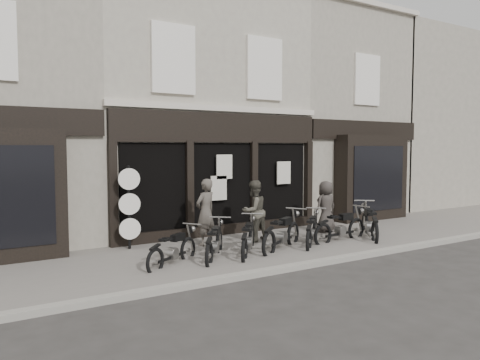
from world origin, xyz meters
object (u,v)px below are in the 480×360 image
advert_sign_post (129,211)px  motorcycle_4 (312,233)px  motorcycle_1 (215,246)px  motorcycle_3 (282,236)px  motorcycle_2 (248,242)px  motorcycle_0 (173,252)px  man_centre (254,211)px  man_left (206,212)px  motorcycle_6 (370,226)px  motorcycle_5 (341,230)px  man_right (326,207)px

advert_sign_post → motorcycle_4: bearing=-13.5°
motorcycle_1 → motorcycle_3: 2.05m
motorcycle_2 → motorcycle_0: bearing=128.7°
motorcycle_0 → man_centre: 3.34m
motorcycle_1 → man_left: 1.61m
motorcycle_4 → advert_sign_post: advert_sign_post is taller
motorcycle_1 → motorcycle_6: size_ratio=0.88×
advert_sign_post → motorcycle_3: bearing=-20.2°
motorcycle_0 → motorcycle_5: 5.32m
motorcycle_0 → motorcycle_6: 6.48m
motorcycle_0 → motorcycle_2: bearing=-33.3°
motorcycle_2 → man_right: 3.98m
motorcycle_5 → man_centre: 2.63m
motorcycle_6 → man_left: size_ratio=1.09×
motorcycle_0 → motorcycle_2: (2.08, -0.04, 0.03)m
motorcycle_0 → motorcycle_5: (5.32, -0.07, 0.05)m
man_centre → motorcycle_3: bearing=83.5°
motorcycle_0 → motorcycle_4: 4.28m
motorcycle_1 → advert_sign_post: bearing=74.5°
motorcycle_4 → advert_sign_post: bearing=113.5°
motorcycle_1 → motorcycle_5: (4.19, -0.09, 0.03)m
man_centre → man_left: bearing=-21.4°
motorcycle_2 → man_right: bearing=-32.5°
motorcycle_4 → motorcycle_3: bearing=139.3°
motorcycle_6 → motorcycle_5: bearing=124.9°
motorcycle_5 → man_centre: man_centre is taller
man_left → man_right: 4.24m
motorcycle_6 → motorcycle_0: bearing=126.4°
motorcycle_4 → motorcycle_5: 1.04m
motorcycle_6 → man_left: man_left is taller
motorcycle_5 → motorcycle_6: motorcycle_6 is taller
motorcycle_3 → man_centre: bearing=66.4°
motorcycle_2 → man_left: 1.65m
motorcycle_0 → motorcycle_5: size_ratio=0.79×
motorcycle_1 → motorcycle_2: size_ratio=0.98×
motorcycle_3 → man_left: (-1.57, 1.45, 0.61)m
motorcycle_2 → motorcycle_6: 4.39m
motorcycle_0 → man_centre: bearing=-11.3°
motorcycle_2 → motorcycle_3: 1.10m
motorcycle_1 → man_left: bearing=19.5°
motorcycle_6 → advert_sign_post: advert_sign_post is taller
motorcycle_0 → man_left: 2.24m
motorcycle_5 → advert_sign_post: bearing=152.1°
motorcycle_1 → motorcycle_2: 0.96m
motorcycle_1 → motorcycle_2: motorcycle_2 is taller
motorcycle_2 → man_right: size_ratio=1.09×
motorcycle_6 → man_left: bearing=110.0°
motorcycle_6 → man_centre: bearing=106.7°
man_left → man_centre: (1.45, -0.24, -0.04)m
motorcycle_3 → motorcycle_5: (2.14, -0.03, -0.02)m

